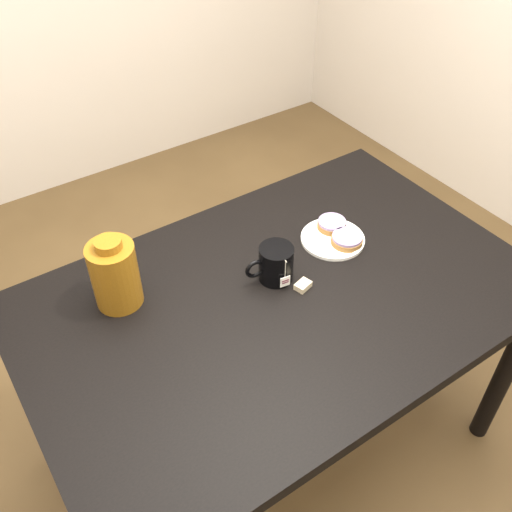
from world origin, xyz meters
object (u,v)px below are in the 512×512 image
Objects in this scene: table at (280,315)px; bagel_front at (347,239)px; bagel_package at (115,274)px; teabag_pouch at (303,285)px; plate at (333,238)px; mug at (275,263)px; bagel_back at (332,224)px.

table is 11.51× the size of bagel_front.
bagel_package is (-0.66, 0.17, 0.07)m from bagel_front.
table is 0.11m from teabag_pouch.
mug reaches higher than plate.
bagel_package is at bearing 168.56° from plate.
mug is at bearing -22.44° from bagel_package.
bagel_package is at bearing 165.41° from bagel_front.
bagel_front is at bearing 11.32° from table.
teabag_pouch is at bearing -53.68° from mug.
bagel_back is at bearing -7.67° from bagel_package.
bagel_front is 0.69m from bagel_package.
bagel_package reaches higher than bagel_front.
bagel_back is at bearing 33.49° from teabag_pouch.
plate is 0.23m from teabag_pouch.
plate is 0.91× the size of bagel_package.
plate is 1.30× the size of mug.
mug reaches higher than bagel_back.
table is 9.34× the size of mug.
bagel_front reaches higher than plate.
bagel_package reaches higher than table.
bagel_back is at bearing 54.86° from plate.
mug reaches higher than bagel_front.
teabag_pouch is at bearing -162.33° from bagel_front.
bagel_package is at bearing 172.33° from bagel_back.
bagel_back is (0.03, 0.04, 0.02)m from plate.
bagel_front is (0.02, -0.04, 0.02)m from plate.
mug is 0.10m from teabag_pouch.
bagel_front reaches higher than table.
mug reaches higher than teabag_pouch.
bagel_back is 0.68m from bagel_package.
table is 7.20× the size of plate.
table is at bearing -154.84° from bagel_back.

